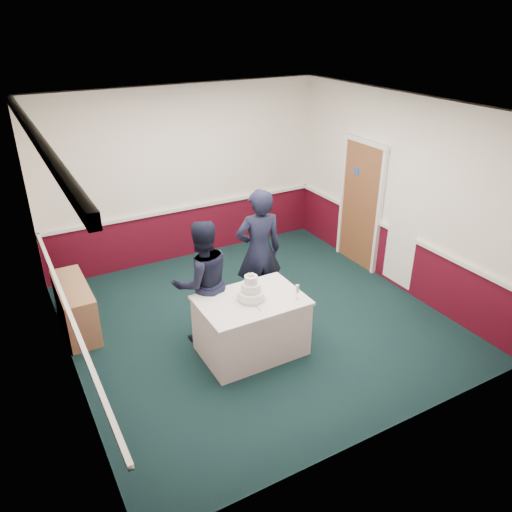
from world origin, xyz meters
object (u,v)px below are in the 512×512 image
cake_table (251,325)px  person_man (202,282)px  wedding_cake (251,292)px  cake_knife (257,307)px  champagne_flute (297,290)px  sideboard (76,307)px  person_woman (259,251)px

cake_table → person_man: 0.85m
person_man → wedding_cake: bearing=125.2°
cake_knife → champagne_flute: bearing=-7.7°
cake_table → person_man: person_man is taller
sideboard → cake_knife: cake_knife is taller
cake_table → cake_knife: size_ratio=6.00×
cake_table → wedding_cake: bearing=90.0°
cake_knife → champagne_flute: (0.53, -0.08, 0.14)m
person_woman → cake_knife: bearing=70.0°
cake_knife → person_woman: person_woman is taller
champagne_flute → sideboard: bearing=141.3°
person_woman → person_man: bearing=26.6°
cake_knife → person_man: (-0.37, 0.80, 0.06)m
person_man → cake_knife: bearing=116.3°
sideboard → cake_table: size_ratio=0.91×
sideboard → champagne_flute: bearing=-38.7°
cake_knife → champagne_flute: size_ratio=1.07×
sideboard → person_woman: size_ratio=0.64×
wedding_cake → champagne_flute: bearing=-29.2°
wedding_cake → person_man: size_ratio=0.21×
cake_knife → person_man: bearing=115.6°
cake_table → cake_knife: (-0.03, -0.20, 0.39)m
champagne_flute → person_man: size_ratio=0.12×
sideboard → champagne_flute: champagne_flute is taller
cake_table → person_woman: (0.61, 0.89, 0.53)m
cake_table → person_man: (-0.40, 0.60, 0.45)m
person_man → champagne_flute: bearing=137.2°
sideboard → champagne_flute: (2.38, -1.90, 0.58)m
person_woman → champagne_flute: bearing=95.1°
cake_knife → person_man: size_ratio=0.13×
cake_table → champagne_flute: size_ratio=6.44×
person_man → person_woman: (1.01, 0.29, 0.08)m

